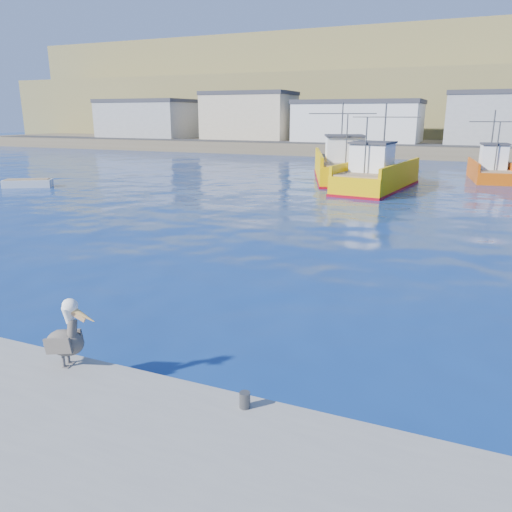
{
  "coord_description": "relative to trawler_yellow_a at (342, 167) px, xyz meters",
  "views": [
    {
      "loc": [
        6.3,
        -10.61,
        5.6
      ],
      "look_at": [
        0.49,
        3.01,
        1.39
      ],
      "focal_mm": 35.0,
      "sensor_mm": 36.0,
      "label": 1
    }
  ],
  "objects": [
    {
      "name": "ground",
      "position": [
        4.28,
        -33.64,
        -1.14
      ],
      "size": [
        260.0,
        260.0,
        0.0
      ],
      "primitive_type": "plane",
      "color": "#071F56",
      "rests_on": "ground"
    },
    {
      "name": "dock_bollards",
      "position": [
        4.88,
        -37.04,
        -0.49
      ],
      "size": [
        36.2,
        0.2,
        0.3
      ],
      "color": "#4C4C4C",
      "rests_on": "dock"
    },
    {
      "name": "far_shore",
      "position": [
        4.29,
        75.56,
        7.83
      ],
      "size": [
        200.0,
        81.0,
        24.0
      ],
      "color": "brown",
      "rests_on": "ground"
    },
    {
      "name": "trawler_yellow_a",
      "position": [
        0.0,
        0.0,
        0.0
      ],
      "size": [
        8.31,
        13.91,
        6.76
      ],
      "color": "#DAA700",
      "rests_on": "ground"
    },
    {
      "name": "trawler_yellow_b",
      "position": [
        3.95,
        -4.98,
        -0.11
      ],
      "size": [
        5.38,
        11.52,
        6.49
      ],
      "color": "#DAA700",
      "rests_on": "ground"
    },
    {
      "name": "boat_orange",
      "position": [
        12.18,
        4.37,
        -0.14
      ],
      "size": [
        4.01,
        7.98,
        6.0
      ],
      "color": "#C14A08",
      "rests_on": "ground"
    },
    {
      "name": "skiff_left",
      "position": [
        -21.91,
        -14.7,
        -0.89
      ],
      "size": [
        3.79,
        3.0,
        0.79
      ],
      "color": "silver",
      "rests_on": "ground"
    },
    {
      "name": "skiff_extra",
      "position": [
        4.31,
        0.49,
        -0.89
      ],
      "size": [
        3.77,
        3.04,
        0.79
      ],
      "color": "silver",
      "rests_on": "ground"
    },
    {
      "name": "pelican",
      "position": [
        3.22,
        -37.07,
        0.0
      ],
      "size": [
        1.23,
        0.65,
        1.51
      ],
      "color": "#595451",
      "rests_on": "dock"
    }
  ]
}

